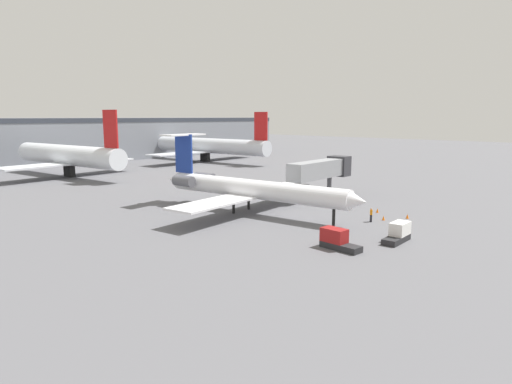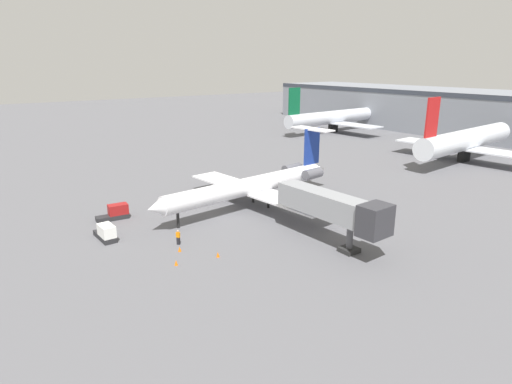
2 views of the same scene
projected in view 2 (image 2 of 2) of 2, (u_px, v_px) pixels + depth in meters
name	position (u px, v px, depth m)	size (l,w,h in m)	color
ground_plane	(222.00, 217.00, 56.49)	(400.00, 400.00, 0.10)	#5B5B60
regional_jet	(256.00, 184.00, 59.81)	(25.38, 30.96, 9.86)	white
jet_bridge	(337.00, 209.00, 46.28)	(14.33, 3.70, 6.01)	gray
ground_crew_marshaller	(178.00, 237.00, 47.72)	(0.48, 0.43, 1.69)	black
baggage_tug_lead	(116.00, 213.00, 55.59)	(1.69, 4.09, 1.90)	#262628
baggage_tug_trailing	(106.00, 233.00, 48.92)	(4.06, 1.59, 1.90)	#262628
traffic_cone_near	(176.00, 263.00, 42.94)	(0.36, 0.36, 0.55)	orange
traffic_cone_mid	(218.00, 254.00, 44.78)	(0.36, 0.36, 0.55)	orange
traffic_cone_far	(180.00, 249.00, 46.10)	(0.36, 0.36, 0.55)	orange
parked_airliner_west_end	(333.00, 118.00, 125.32)	(30.50, 36.05, 13.10)	silver
parked_airliner_west_mid	(466.00, 140.00, 87.11)	(28.60, 33.75, 13.56)	silver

